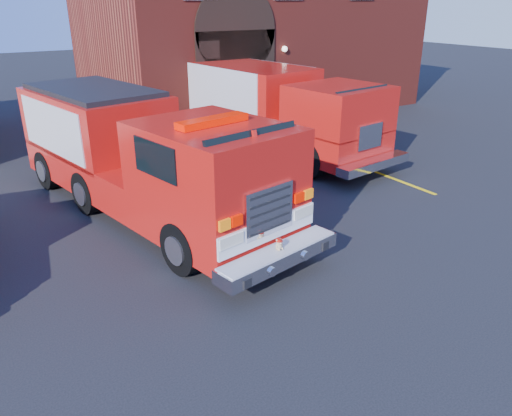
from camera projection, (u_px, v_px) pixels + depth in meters
ground at (228, 243)px, 11.36m from camera, size 100.00×100.00×0.00m
parking_stripe_near at (396, 180)px, 15.34m from camera, size 0.12×3.00×0.01m
parking_stripe_mid at (333, 156)px, 17.67m from camera, size 0.12×3.00×0.01m
parking_stripe_far at (284, 137)px, 20.01m from camera, size 0.12×3.00×0.01m
fire_station at (246, 18)px, 25.03m from camera, size 15.20×10.20×8.45m
fire_engine at (142, 155)px, 12.43m from camera, size 4.40×9.95×2.96m
secondary_truck at (273, 107)px, 17.78m from camera, size 3.87×9.25×2.91m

